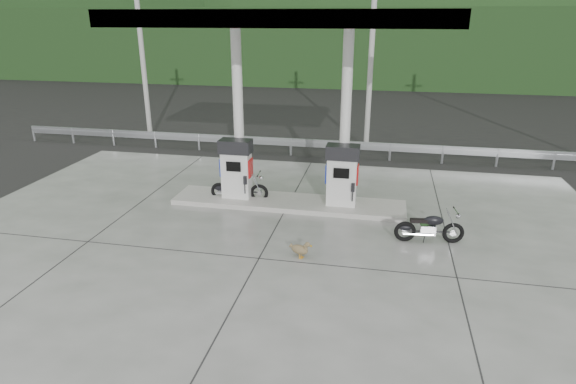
% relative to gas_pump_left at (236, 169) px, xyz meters
% --- Properties ---
extents(ground, '(160.00, 160.00, 0.00)m').
position_rel_gas_pump_left_xyz_m(ground, '(1.60, -2.50, -1.07)').
color(ground, black).
rests_on(ground, ground).
extents(forecourt_apron, '(18.00, 14.00, 0.02)m').
position_rel_gas_pump_left_xyz_m(forecourt_apron, '(1.60, -2.50, -1.06)').
color(forecourt_apron, slate).
rests_on(forecourt_apron, ground).
extents(pump_island, '(7.00, 1.40, 0.15)m').
position_rel_gas_pump_left_xyz_m(pump_island, '(1.60, 0.00, -0.98)').
color(pump_island, gray).
rests_on(pump_island, forecourt_apron).
extents(gas_pump_left, '(0.95, 0.55, 1.80)m').
position_rel_gas_pump_left_xyz_m(gas_pump_left, '(0.00, 0.00, 0.00)').
color(gas_pump_left, silver).
rests_on(gas_pump_left, pump_island).
extents(gas_pump_right, '(0.95, 0.55, 1.80)m').
position_rel_gas_pump_left_xyz_m(gas_pump_right, '(3.20, 0.00, 0.00)').
color(gas_pump_right, silver).
rests_on(gas_pump_right, pump_island).
extents(canopy_column_left, '(0.30, 0.30, 5.00)m').
position_rel_gas_pump_left_xyz_m(canopy_column_left, '(0.00, 0.40, 1.60)').
color(canopy_column_left, white).
rests_on(canopy_column_left, pump_island).
extents(canopy_column_right, '(0.30, 0.30, 5.00)m').
position_rel_gas_pump_left_xyz_m(canopy_column_right, '(3.20, 0.40, 1.60)').
color(canopy_column_right, white).
rests_on(canopy_column_right, pump_island).
extents(canopy_roof, '(8.50, 5.00, 0.40)m').
position_rel_gas_pump_left_xyz_m(canopy_roof, '(1.60, 0.00, 4.30)').
color(canopy_roof, white).
rests_on(canopy_roof, canopy_column_left).
extents(guardrail, '(26.00, 0.16, 1.42)m').
position_rel_gas_pump_left_xyz_m(guardrail, '(1.60, 5.50, -0.36)').
color(guardrail, '#94989B').
rests_on(guardrail, ground).
extents(road, '(60.00, 7.00, 0.01)m').
position_rel_gas_pump_left_xyz_m(road, '(1.60, 9.00, -1.07)').
color(road, black).
rests_on(road, ground).
extents(utility_pole_a, '(0.22, 0.22, 8.00)m').
position_rel_gas_pump_left_xyz_m(utility_pole_a, '(-6.40, 7.00, 2.93)').
color(utility_pole_a, '#9C9C97').
rests_on(utility_pole_a, ground).
extents(utility_pole_b, '(0.22, 0.22, 8.00)m').
position_rel_gas_pump_left_xyz_m(utility_pole_b, '(3.60, 7.00, 2.93)').
color(utility_pole_b, '#9C9C97').
rests_on(utility_pole_b, ground).
extents(tree_band, '(80.00, 6.00, 6.00)m').
position_rel_gas_pump_left_xyz_m(tree_band, '(1.60, 27.50, 1.93)').
color(tree_band, black).
rests_on(tree_band, ground).
extents(forested_hills, '(100.00, 40.00, 140.00)m').
position_rel_gas_pump_left_xyz_m(forested_hills, '(1.60, 57.50, -1.07)').
color(forested_hills, black).
rests_on(forested_hills, ground).
extents(motorcycle_left, '(1.72, 0.67, 0.80)m').
position_rel_gas_pump_left_xyz_m(motorcycle_left, '(0.05, 0.07, -0.65)').
color(motorcycle_left, black).
rests_on(motorcycle_left, forecourt_apron).
extents(motorcycle_right, '(1.68, 0.71, 0.77)m').
position_rel_gas_pump_left_xyz_m(motorcycle_right, '(5.60, -1.77, -0.66)').
color(motorcycle_right, black).
rests_on(motorcycle_right, forecourt_apron).
extents(duck, '(0.55, 0.33, 0.38)m').
position_rel_gas_pump_left_xyz_m(duck, '(2.53, -3.24, -0.86)').
color(duck, brown).
rests_on(duck, forecourt_apron).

